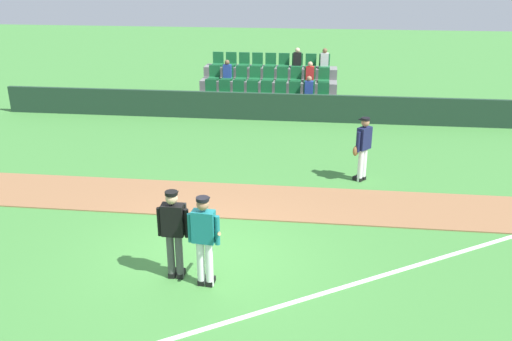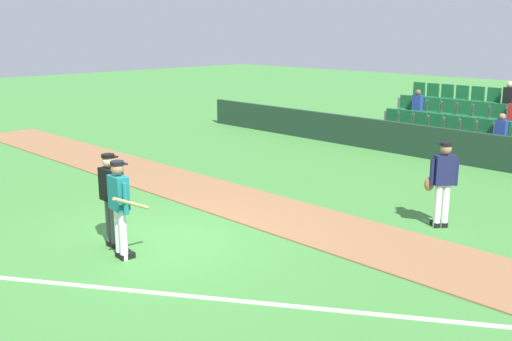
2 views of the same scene
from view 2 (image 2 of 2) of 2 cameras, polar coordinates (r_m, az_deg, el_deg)
name	(u,v)px [view 2 (image 2 of 2)]	position (r m, az deg, el deg)	size (l,w,h in m)	color
ground_plane	(160,243)	(11.24, -9.35, -6.98)	(80.00, 80.00, 0.00)	#42843A
infield_dirt_path	(265,210)	(12.97, 0.88, -3.87)	(28.00, 2.05, 0.03)	#936642
foul_line_chalk	(252,302)	(8.81, -0.36, -12.79)	(12.00, 0.10, 0.01)	white
dugout_fence	(433,143)	(18.71, 16.94, 2.58)	(20.00, 0.16, 1.01)	#1E3828
stadium_bleachers	(462,132)	(20.34, 19.55, 3.58)	(5.55, 2.95, 2.30)	slate
batter_teal_jersey	(120,206)	(10.32, -13.20, -3.39)	(0.66, 0.79, 1.76)	white
umpire_home_plate	(111,195)	(10.91, -14.01, -2.32)	(0.59, 0.31, 1.76)	#4C4C4C
runner_navy_jersey	(443,181)	(12.23, 17.82, -1.03)	(0.53, 0.53, 1.76)	white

